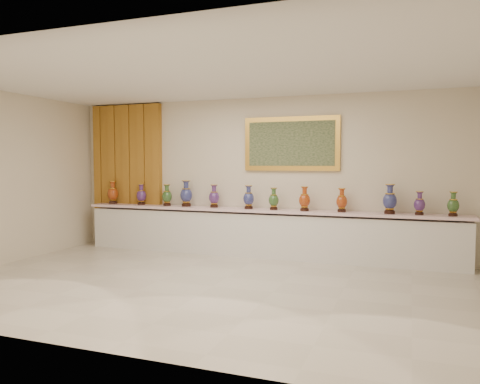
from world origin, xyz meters
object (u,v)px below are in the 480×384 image
at_px(vase_0, 113,194).
at_px(vase_2, 167,196).
at_px(counter, 261,234).
at_px(vase_1, 141,195).

distance_m(vase_0, vase_2, 1.31).
relative_size(counter, vase_1, 16.90).
xyz_separation_m(counter, vase_2, (-1.98, -0.01, 0.66)).
distance_m(vase_1, vase_2, 0.61).
height_order(counter, vase_1, vase_1).
distance_m(counter, vase_0, 3.36).
bearing_deg(vase_1, vase_0, -179.47).
relative_size(counter, vase_0, 15.08).
distance_m(counter, vase_1, 2.68).
xyz_separation_m(vase_1, vase_2, (0.61, -0.03, 0.00)).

